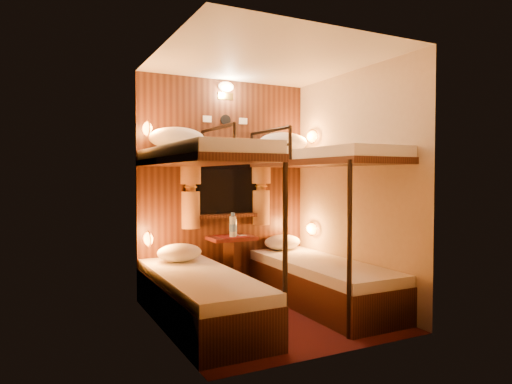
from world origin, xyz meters
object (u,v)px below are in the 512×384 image
table (232,257)px  bottle_right (234,228)px  bottle_left (233,227)px  bunk_left (200,261)px  bunk_right (321,251)px

table → bottle_right: size_ratio=2.92×
bottle_left → bunk_left: bearing=-131.4°
bunk_left → bottle_right: bunk_left is taller
bottle_left → bottle_right: (0.04, 0.06, -0.02)m
table → bottle_right: (0.03, 0.00, 0.33)m
bunk_right → table: bearing=129.7°
bunk_right → bottle_left: size_ratio=7.09×
bunk_left → bottle_right: bearing=49.0°
bunk_right → bottle_right: size_ratio=8.48×
bunk_left → bottle_right: size_ratio=8.48×
bottle_left → bottle_right: bearing=54.9°
bunk_right → bottle_left: 1.00m
bunk_left → table: bearing=50.3°
bunk_right → bottle_left: bearing=132.5°
bottle_right → bunk_left: bearing=-131.0°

